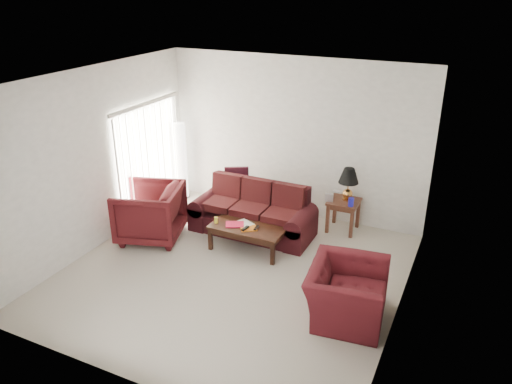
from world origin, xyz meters
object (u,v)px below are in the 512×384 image
armchair_left (150,213)px  coffee_table (248,238)px  end_table (343,215)px  sofa (252,210)px  floor_lamp (181,161)px  armchair_right (346,293)px

armchair_left → coffee_table: size_ratio=0.86×
armchair_left → coffee_table: (1.72, 0.35, -0.27)m
end_table → coffee_table: size_ratio=0.47×
sofa → coffee_table: (0.20, -0.59, -0.23)m
floor_lamp → coffee_table: bearing=-32.7°
armchair_left → armchair_right: (3.71, -0.70, -0.12)m
end_table → armchair_right: 2.55m
floor_lamp → armchair_right: floor_lamp is taller
floor_lamp → armchair_right: (4.20, -2.46, -0.44)m
armchair_left → armchair_right: 3.78m
sofa → coffee_table: bearing=-73.5°
end_table → armchair_left: 3.44m
sofa → end_table: 1.65m
end_table → floor_lamp: 3.48m
end_table → armchair_left: (-2.96, -1.74, 0.20)m
sofa → floor_lamp: floor_lamp is taller
sofa → armchair_left: (-1.52, -0.94, 0.04)m
end_table → armchair_right: (0.75, -2.44, 0.08)m
sofa → end_table: size_ratio=3.73×
floor_lamp → armchair_left: bearing=-74.7°
floor_lamp → coffee_table: floor_lamp is taller
armchair_right → armchair_left: bearing=72.7°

